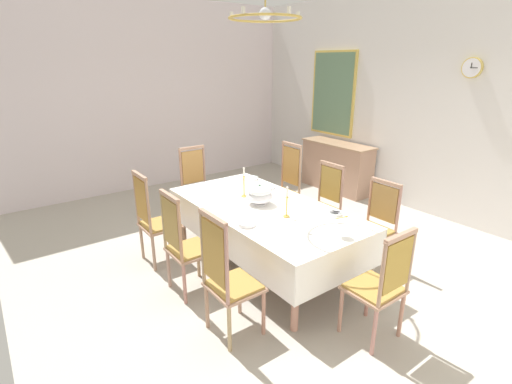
{
  "coord_description": "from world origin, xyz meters",
  "views": [
    {
      "loc": [
        3.23,
        -2.73,
        2.34
      ],
      "look_at": [
        -0.07,
        -0.29,
        0.91
      ],
      "focal_mm": 26.56,
      "sensor_mm": 36.0,
      "label": 1
    }
  ],
  "objects_px": {
    "spoon_secondary": "(265,185)",
    "bowl_far_left": "(251,178)",
    "chair_south_c": "(227,277)",
    "chair_north_a": "(285,185)",
    "bowl_near_right": "(268,187)",
    "bowl_far_right": "(247,224)",
    "chair_south_a": "(154,218)",
    "mounted_clock": "(472,68)",
    "chair_south_b": "(184,243)",
    "bowl_near_left": "(335,213)",
    "chair_head_east": "(381,284)",
    "candlestick_east": "(287,205)",
    "chair_north_b": "(323,203)",
    "candlestick_west": "(244,185)",
    "chair_north_c": "(375,224)",
    "spoon_primary": "(345,217)",
    "chandelier": "(265,17)",
    "framed_painting": "(333,94)",
    "dining_table": "(264,212)",
    "chair_head_west": "(197,185)",
    "sideboard": "(336,166)",
    "soup_tureen": "(260,195)"
  },
  "relations": [
    {
      "from": "chair_north_c",
      "to": "chair_head_west",
      "type": "bearing_deg",
      "value": 22.47
    },
    {
      "from": "chair_head_east",
      "to": "mounted_clock",
      "type": "xyz_separation_m",
      "value": [
        -1.0,
        3.07,
        1.7
      ]
    },
    {
      "from": "soup_tureen",
      "to": "candlestick_west",
      "type": "bearing_deg",
      "value": 180.0
    },
    {
      "from": "chair_north_b",
      "to": "bowl_far_right",
      "type": "bearing_deg",
      "value": 103.31
    },
    {
      "from": "chair_south_a",
      "to": "bowl_far_right",
      "type": "height_order",
      "value": "chair_south_a"
    },
    {
      "from": "spoon_primary",
      "to": "chair_south_c",
      "type": "bearing_deg",
      "value": -78.01
    },
    {
      "from": "bowl_near_right",
      "to": "bowl_far_right",
      "type": "height_order",
      "value": "bowl_far_right"
    },
    {
      "from": "chair_north_a",
      "to": "chair_head_west",
      "type": "distance_m",
      "value": 1.31
    },
    {
      "from": "bowl_near_left",
      "to": "spoon_secondary",
      "type": "bearing_deg",
      "value": -179.67
    },
    {
      "from": "chair_head_west",
      "to": "candlestick_east",
      "type": "distance_m",
      "value": 2.06
    },
    {
      "from": "chair_south_c",
      "to": "candlestick_east",
      "type": "height_order",
      "value": "chair_south_c"
    },
    {
      "from": "chair_south_c",
      "to": "candlestick_west",
      "type": "xyz_separation_m",
      "value": [
        -1.21,
        1.02,
        0.31
      ]
    },
    {
      "from": "chair_north_a",
      "to": "chair_south_c",
      "type": "relative_size",
      "value": 1.02
    },
    {
      "from": "bowl_far_right",
      "to": "bowl_near_right",
      "type": "bearing_deg",
      "value": 131.14
    },
    {
      "from": "chair_north_b",
      "to": "chair_north_c",
      "type": "bearing_deg",
      "value": 179.87
    },
    {
      "from": "chair_north_a",
      "to": "candlestick_east",
      "type": "relative_size",
      "value": 3.54
    },
    {
      "from": "bowl_near_right",
      "to": "framed_painting",
      "type": "distance_m",
      "value": 3.14
    },
    {
      "from": "sideboard",
      "to": "chair_head_east",
      "type": "bearing_deg",
      "value": 137.15
    },
    {
      "from": "chair_north_b",
      "to": "chair_head_east",
      "type": "xyz_separation_m",
      "value": [
        1.65,
        -1.01,
        -0.0
      ]
    },
    {
      "from": "chair_head_west",
      "to": "spoon_primary",
      "type": "bearing_deg",
      "value": 101.7
    },
    {
      "from": "chair_south_a",
      "to": "spoon_secondary",
      "type": "xyz_separation_m",
      "value": [
        0.23,
        1.48,
        0.18
      ]
    },
    {
      "from": "chair_head_east",
      "to": "candlestick_east",
      "type": "height_order",
      "value": "candlestick_east"
    },
    {
      "from": "bowl_far_left",
      "to": "spoon_primary",
      "type": "bearing_deg",
      "value": 0.35
    },
    {
      "from": "chandelier",
      "to": "chair_south_a",
      "type": "bearing_deg",
      "value": -128.67
    },
    {
      "from": "bowl_far_left",
      "to": "spoon_primary",
      "type": "height_order",
      "value": "bowl_far_left"
    },
    {
      "from": "chair_south_c",
      "to": "bowl_far_right",
      "type": "relative_size",
      "value": 6.82
    },
    {
      "from": "chair_south_c",
      "to": "mounted_clock",
      "type": "distance_m",
      "value": 4.42
    },
    {
      "from": "candlestick_east",
      "to": "dining_table",
      "type": "bearing_deg",
      "value": -180.0
    },
    {
      "from": "candlestick_east",
      "to": "sideboard",
      "type": "xyz_separation_m",
      "value": [
        -1.82,
        2.83,
        -0.43
      ]
    },
    {
      "from": "chair_north_c",
      "to": "spoon_primary",
      "type": "bearing_deg",
      "value": 86.16
    },
    {
      "from": "chair_south_b",
      "to": "bowl_near_right",
      "type": "xyz_separation_m",
      "value": [
        -0.45,
        1.46,
        0.2
      ]
    },
    {
      "from": "dining_table",
      "to": "chair_head_west",
      "type": "distance_m",
      "value": 1.64
    },
    {
      "from": "candlestick_west",
      "to": "spoon_secondary",
      "type": "xyz_separation_m",
      "value": [
        -0.19,
        0.47,
        -0.15
      ]
    },
    {
      "from": "chair_head_west",
      "to": "bowl_far_right",
      "type": "relative_size",
      "value": 6.54
    },
    {
      "from": "chair_south_a",
      "to": "candlestick_east",
      "type": "distance_m",
      "value": 1.61
    },
    {
      "from": "chair_south_c",
      "to": "framed_painting",
      "type": "bearing_deg",
      "value": 123.04
    },
    {
      "from": "chair_south_c",
      "to": "chair_south_a",
      "type": "bearing_deg",
      "value": 179.91
    },
    {
      "from": "chair_head_east",
      "to": "candlestick_east",
      "type": "distance_m",
      "value": 1.27
    },
    {
      "from": "chair_south_b",
      "to": "mounted_clock",
      "type": "distance_m",
      "value": 4.47
    },
    {
      "from": "candlestick_west",
      "to": "mounted_clock",
      "type": "bearing_deg",
      "value": 71.41
    },
    {
      "from": "chair_north_c",
      "to": "bowl_far_right",
      "type": "height_order",
      "value": "chair_north_c"
    },
    {
      "from": "chair_south_a",
      "to": "soup_tureen",
      "type": "bearing_deg",
      "value": 54.26
    },
    {
      "from": "chair_south_b",
      "to": "bowl_near_left",
      "type": "bearing_deg",
      "value": 65.18
    },
    {
      "from": "chair_south_b",
      "to": "chandelier",
      "type": "relative_size",
      "value": 1.53
    },
    {
      "from": "chair_head_east",
      "to": "chandelier",
      "type": "distance_m",
      "value": 2.73
    },
    {
      "from": "chair_head_east",
      "to": "chair_north_b",
      "type": "bearing_deg",
      "value": 58.45
    },
    {
      "from": "spoon_secondary",
      "to": "chair_south_b",
      "type": "bearing_deg",
      "value": -76.5
    },
    {
      "from": "chair_south_c",
      "to": "chair_north_a",
      "type": "bearing_deg",
      "value": 128.52
    },
    {
      "from": "spoon_secondary",
      "to": "bowl_far_left",
      "type": "bearing_deg",
      "value": 168.62
    },
    {
      "from": "bowl_far_left",
      "to": "mounted_clock",
      "type": "height_order",
      "value": "mounted_clock"
    }
  ]
}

